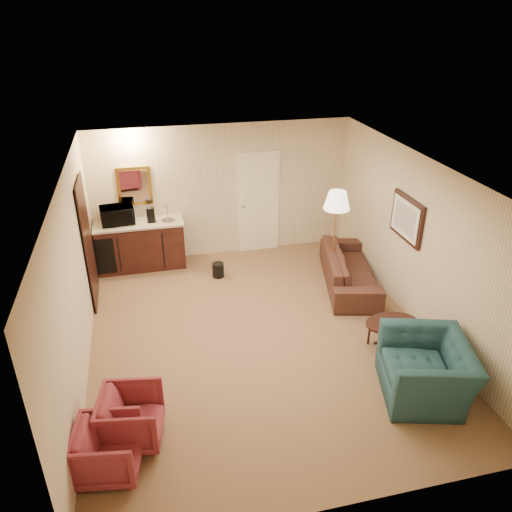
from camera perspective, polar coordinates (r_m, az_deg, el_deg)
The scene contains 12 objects.
ground at distance 7.73m, azimuth 0.38°, elevation -9.17°, with size 6.00×6.00×0.00m, color brown.
room_walls at distance 7.53m, azimuth -1.69°, elevation 4.78°, with size 5.02×6.01×2.61m.
wetbar_cabinet at distance 9.69m, azimuth -13.01°, elevation 1.22°, with size 1.64×0.58×0.92m, color #3C1713.
sofa at distance 9.03m, azimuth 10.70°, elevation -0.88°, with size 2.11×0.61×0.82m, color black.
teal_armchair at distance 6.79m, azimuth 19.02°, elevation -11.30°, with size 1.19×0.77×1.04m, color #204350.
rose_chair_near at distance 5.89m, azimuth -16.60°, elevation -20.22°, with size 0.66×0.62×0.68m, color maroon.
rose_chair_far at distance 6.15m, azimuth -14.09°, elevation -17.25°, with size 0.69×0.64×0.71m, color maroon.
coffee_table at distance 7.64m, azimuth 15.07°, elevation -8.67°, with size 0.78×0.53×0.45m, color black.
floor_lamp at distance 8.92m, azimuth 8.92°, elevation 2.13°, with size 0.46×0.46×1.72m, color #BE8A3F.
waste_bin at distance 9.27m, azimuth -4.35°, elevation -1.61°, with size 0.22×0.22×0.27m, color black.
microwave at distance 9.51m, azimuth -15.62°, elevation 4.74°, with size 0.59×0.33×0.40m, color black.
coffee_maker at distance 9.44m, azimuth -11.94°, elevation 4.63°, with size 0.15×0.15×0.28m, color black.
Camera 1 is at (-1.49, -6.06, 4.56)m, focal length 35.00 mm.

